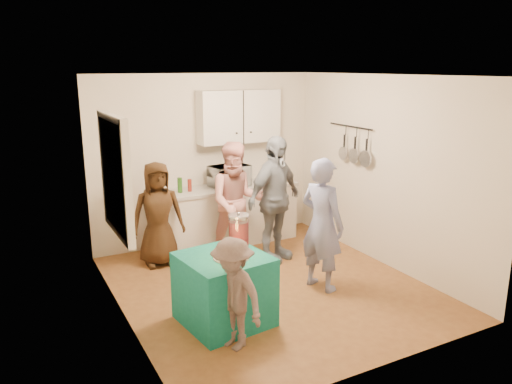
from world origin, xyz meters
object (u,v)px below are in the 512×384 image
man_birthday (322,224)px  punch_jar (239,231)px  party_table (224,289)px  child_near_left (233,294)px  woman_back_left (158,214)px  woman_back_right (274,199)px  microwave (229,176)px  woman_back_center (237,202)px  counter (227,216)px

man_birthday → punch_jar: bearing=73.5°
party_table → man_birthday: 1.51m
punch_jar → child_near_left: child_near_left is taller
punch_jar → woman_back_left: bearing=103.5°
punch_jar → woman_back_right: woman_back_right is taller
man_birthday → woman_back_left: size_ratio=1.14×
woman_back_left → child_near_left: bearing=-84.4°
punch_jar → woman_back_right: (1.10, 1.11, -0.04)m
microwave → party_table: microwave is taller
man_birthday → party_table: bearing=81.6°
child_near_left → microwave: bearing=135.9°
man_birthday → woman_back_left: bearing=25.1°
party_table → punch_jar: bearing=36.5°
man_birthday → woman_back_center: size_ratio=0.98×
microwave → woman_back_left: woman_back_left is taller
microwave → woman_back_right: size_ratio=0.32×
punch_jar → child_near_left: 0.89m
man_birthday → woman_back_center: bearing=2.8°
man_birthday → woman_back_right: bearing=-15.2°
microwave → child_near_left: size_ratio=0.51×
punch_jar → woman_back_center: 1.52m
party_table → woman_back_center: 1.89m
woman_back_left → microwave: bearing=21.1°
punch_jar → woman_back_left: woman_back_left is taller
woman_back_right → punch_jar: bearing=-156.3°
woman_back_left → punch_jar: bearing=-70.8°
counter → woman_back_right: 1.09m
party_table → woman_back_right: bearing=43.7°
woman_back_left → woman_back_center: size_ratio=0.86×
microwave → woman_back_center: bearing=-116.4°
man_birthday → woman_back_right: 1.09m
microwave → child_near_left: bearing=-124.3°
party_table → punch_jar: (0.28, 0.21, 0.55)m
microwave → party_table: 2.61m
man_birthday → woman_back_right: size_ratio=0.93×
microwave → woman_back_center: woman_back_center is taller
child_near_left → counter: bearing=136.9°
punch_jar → woman_back_right: size_ratio=0.19×
man_birthday → woman_back_right: woman_back_right is taller
woman_back_right → child_near_left: (-1.51, -1.81, -0.33)m
woman_back_right → woman_back_center: bearing=128.1°
party_table → woman_back_center: bearing=59.8°
counter → party_table: counter is taller
party_table → punch_jar: punch_jar is taller
counter → child_near_left: (-1.20, -2.75, 0.14)m
punch_jar → party_table: bearing=-143.5°
microwave → man_birthday: bearing=-91.5°
party_table → child_near_left: size_ratio=0.75×
punch_jar → woman_back_center: (0.64, 1.37, -0.08)m
woman_back_right → man_birthday: bearing=-109.2°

